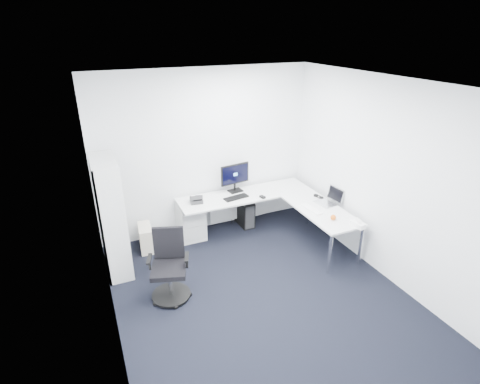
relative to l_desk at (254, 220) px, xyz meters
name	(u,v)px	position (x,y,z in m)	size (l,w,h in m)	color
ground	(262,297)	(-0.55, -1.40, -0.33)	(4.20, 4.20, 0.00)	black
ceiling	(268,85)	(-0.55, -1.40, 2.37)	(4.20, 4.20, 0.00)	white
wall_back	(206,153)	(-0.55, 0.70, 1.02)	(3.60, 0.02, 2.70)	white
wall_front	(403,324)	(-0.55, -3.50, 1.02)	(3.60, 0.02, 2.70)	white
wall_left	(103,236)	(-2.35, -1.40, 1.02)	(0.02, 4.20, 2.70)	white
wall_right	(384,180)	(1.25, -1.40, 1.02)	(0.02, 4.20, 2.70)	white
l_desk	(254,220)	(0.00, 0.00, 0.00)	(2.28, 1.28, 0.67)	silver
drawer_pedestal	(191,220)	(-0.94, 0.46, -0.03)	(0.40, 0.50, 0.61)	silver
bookshelf	(111,216)	(-2.17, 0.05, 0.50)	(0.33, 0.84, 1.67)	silver
task_chair	(169,268)	(-1.64, -0.93, 0.13)	(0.52, 0.52, 0.93)	black
black_pc_tower	(244,212)	(0.06, 0.50, -0.10)	(0.21, 0.48, 0.47)	black
beige_pc_tower	(146,238)	(-1.70, 0.37, -0.13)	(0.19, 0.42, 0.40)	beige
power_strip	(261,213)	(0.50, 0.72, -0.32)	(0.31, 0.05, 0.04)	white
monitor	(235,178)	(-0.11, 0.50, 0.58)	(0.52, 0.17, 0.50)	black
black_keyboard	(236,198)	(-0.21, 0.24, 0.34)	(0.42, 0.15, 0.02)	black
mouse	(262,197)	(0.19, 0.07, 0.35)	(0.06, 0.10, 0.03)	black
desk_phone	(196,199)	(-0.85, 0.35, 0.40)	(0.19, 0.19, 0.13)	#2A2B2D
laptop	(326,197)	(1.00, -0.53, 0.45)	(0.34, 0.33, 0.24)	silver
white_keyboard	(311,209)	(0.69, -0.61, 0.34)	(0.12, 0.42, 0.01)	white
headphones	(319,196)	(1.04, -0.28, 0.36)	(0.11, 0.18, 0.05)	black
orange_fruit	(333,217)	(0.78, -1.02, 0.37)	(0.08, 0.08, 0.08)	#D95E13
tissue_box	(358,225)	(0.98, -1.33, 0.37)	(0.11, 0.21, 0.07)	white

